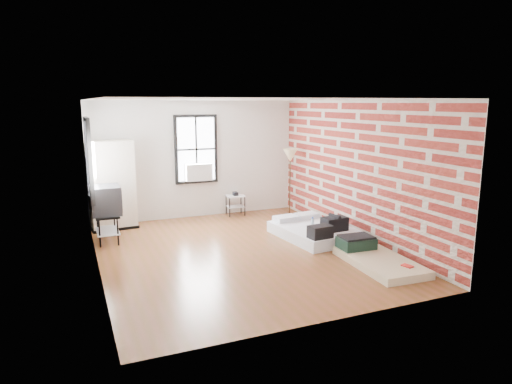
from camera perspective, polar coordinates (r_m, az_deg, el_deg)
name	(u,v)px	position (r m, az deg, el deg)	size (l,w,h in m)	color
ground	(240,252)	(8.59, -1.96, -7.52)	(6.00, 6.00, 0.00)	brown
room_shell	(245,157)	(8.62, -1.45, 4.40)	(5.02, 6.02, 2.80)	silver
mattress_main	(315,231)	(9.50, 7.38, -4.81)	(1.45, 1.86, 0.56)	white
mattress_bare	(374,257)	(8.26, 14.54, -7.87)	(0.98, 1.73, 0.37)	beige
wardrobe	(112,185)	(10.46, -17.57, 0.81)	(1.03, 0.65, 1.94)	black
side_table	(235,200)	(11.26, -2.59, -0.98)	(0.46, 0.37, 0.59)	black
floor_lamp	(290,159)	(11.11, 4.30, 4.18)	(0.35, 0.35, 1.65)	#2F200F
tv_stand	(106,202)	(9.49, -18.23, -1.17)	(0.58, 0.81, 1.13)	black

